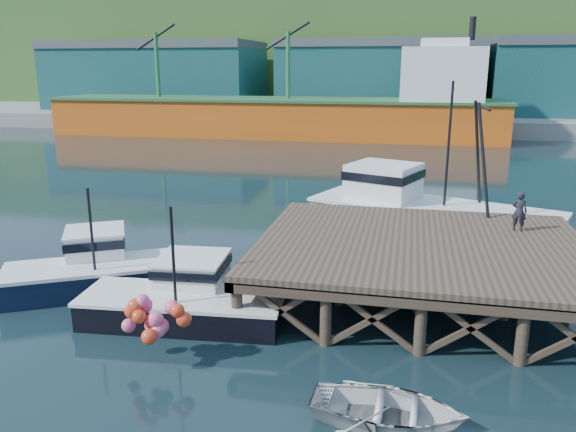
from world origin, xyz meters
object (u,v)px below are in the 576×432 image
(trawler, at_px, (427,212))
(dockworker, at_px, (519,211))
(boat_navy, at_px, (96,268))
(dinghy, at_px, (388,409))
(boat_black, at_px, (185,298))

(trawler, bearing_deg, dockworker, -30.27)
(boat_navy, bearing_deg, dockworker, -13.92)
(trawler, relative_size, dinghy, 3.29)
(trawler, distance_m, dinghy, 14.92)
(trawler, height_order, dinghy, trawler)
(trawler, xyz_separation_m, dockworker, (3.36, -4.24, 1.30))
(dockworker, bearing_deg, boat_black, 44.86)
(boat_navy, xyz_separation_m, dinghy, (11.47, -6.32, -0.46))
(boat_navy, xyz_separation_m, boat_black, (4.43, -1.85, -0.07))
(boat_black, xyz_separation_m, dockworker, (11.54, 6.12, 2.13))
(boat_navy, height_order, dockworker, boat_navy)
(dinghy, distance_m, dockworker, 11.78)
(boat_navy, xyz_separation_m, dockworker, (15.97, 4.27, 2.06))
(boat_black, bearing_deg, dockworker, 23.35)
(dinghy, relative_size, dockworker, 2.40)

